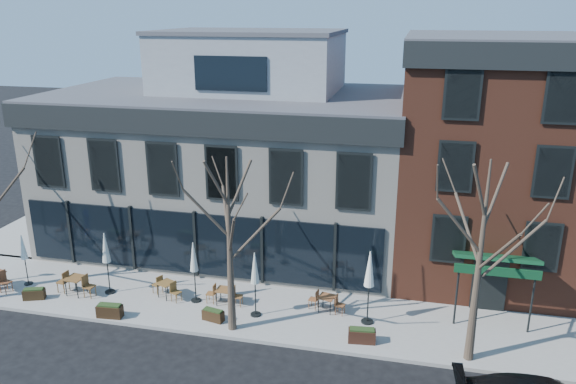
# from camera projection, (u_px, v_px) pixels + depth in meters

# --- Properties ---
(ground) EXTENTS (120.00, 120.00, 0.00)m
(ground) POSITION_uv_depth(u_px,v_px,m) (198.00, 280.00, 26.61)
(ground) COLOR black
(ground) RESTS_ON ground
(sidewalk_front) EXTENTS (33.50, 4.70, 0.15)m
(sidewalk_front) POSITION_uv_depth(u_px,v_px,m) (251.00, 309.00, 23.90)
(sidewalk_front) COLOR gray
(sidewalk_front) RESTS_ON ground
(sidewalk_side) EXTENTS (4.50, 12.00, 0.15)m
(sidewalk_side) POSITION_uv_depth(u_px,v_px,m) (63.00, 217.00, 34.56)
(sidewalk_side) COLOR gray
(sidewalk_side) RESTS_ON ground
(corner_building) EXTENTS (18.39, 10.39, 11.10)m
(corner_building) POSITION_uv_depth(u_px,v_px,m) (231.00, 158.00, 29.83)
(corner_building) COLOR beige
(corner_building) RESTS_ON ground
(red_brick_building) EXTENTS (8.20, 11.78, 11.18)m
(red_brick_building) POSITION_uv_depth(u_px,v_px,m) (488.00, 155.00, 26.71)
(red_brick_building) COLOR brown
(red_brick_building) RESTS_ON ground
(tree_mid) EXTENTS (3.50, 3.55, 7.04)m
(tree_mid) POSITION_uv_depth(u_px,v_px,m) (230.00, 244.00, 21.18)
(tree_mid) COLOR #382B21
(tree_mid) RESTS_ON sidewalk_front
(tree_right) EXTENTS (3.72, 3.77, 7.48)m
(tree_right) POSITION_uv_depth(u_px,v_px,m) (480.00, 261.00, 19.18)
(tree_right) COLOR #382B21
(tree_right) RESTS_ON sidewalk_front
(cafe_set_1) EXTENTS (1.93, 0.84, 1.00)m
(cafe_set_1) POSITION_uv_depth(u_px,v_px,m) (76.00, 284.00, 24.84)
(cafe_set_1) COLOR brown
(cafe_set_1) RESTS_ON sidewalk_front
(cafe_set_2) EXTENTS (1.66, 1.05, 0.86)m
(cafe_set_2) POSITION_uv_depth(u_px,v_px,m) (167.00, 288.00, 24.62)
(cafe_set_2) COLOR brown
(cafe_set_2) RESTS_ON sidewalk_front
(cafe_set_3) EXTENTS (1.62, 0.66, 0.86)m
(cafe_set_3) POSITION_uv_depth(u_px,v_px,m) (224.00, 295.00, 24.04)
(cafe_set_3) COLOR brown
(cafe_set_3) RESTS_ON sidewalk_front
(cafe_set_5) EXTENTS (1.64, 0.75, 0.84)m
(cafe_set_5) POSITION_uv_depth(u_px,v_px,m) (327.00, 302.00, 23.46)
(cafe_set_5) COLOR brown
(cafe_set_5) RESTS_ON sidewalk_front
(umbrella_0) EXTENTS (0.39, 0.39, 2.44)m
(umbrella_0) POSITION_uv_depth(u_px,v_px,m) (23.00, 250.00, 25.38)
(umbrella_0) COLOR black
(umbrella_0) RESTS_ON sidewalk_front
(umbrella_1) EXTENTS (0.46, 0.46, 2.86)m
(umbrella_1) POSITION_uv_depth(u_px,v_px,m) (106.00, 251.00, 24.52)
(umbrella_1) COLOR black
(umbrella_1) RESTS_ON sidewalk_front
(umbrella_2) EXTENTS (0.44, 0.44, 2.76)m
(umbrella_2) POSITION_uv_depth(u_px,v_px,m) (194.00, 260.00, 23.81)
(umbrella_2) COLOR black
(umbrella_2) RESTS_ON sidewalk_front
(umbrella_3) EXTENTS (0.45, 0.45, 2.82)m
(umbrella_3) POSITION_uv_depth(u_px,v_px,m) (255.00, 272.00, 22.67)
(umbrella_3) COLOR black
(umbrella_3) RESTS_ON sidewalk_front
(umbrella_4) EXTENTS (0.50, 0.50, 3.12)m
(umbrella_4) POSITION_uv_depth(u_px,v_px,m) (369.00, 273.00, 22.06)
(umbrella_4) COLOR black
(umbrella_4) RESTS_ON sidewalk_front
(planter_0) EXTENTS (0.97, 0.65, 0.51)m
(planter_0) POSITION_uv_depth(u_px,v_px,m) (34.00, 294.00, 24.50)
(planter_0) COLOR black
(planter_0) RESTS_ON sidewalk_front
(planter_1) EXTENTS (1.07, 0.50, 0.58)m
(planter_1) POSITION_uv_depth(u_px,v_px,m) (110.00, 311.00, 23.05)
(planter_1) COLOR black
(planter_1) RESTS_ON sidewalk_front
(planter_2) EXTENTS (0.94, 0.53, 0.50)m
(planter_2) POSITION_uv_depth(u_px,v_px,m) (213.00, 315.00, 22.81)
(planter_2) COLOR black
(planter_2) RESTS_ON sidewalk_front
(planter_3) EXTENTS (1.07, 0.52, 0.58)m
(planter_3) POSITION_uv_depth(u_px,v_px,m) (362.00, 335.00, 21.30)
(planter_3) COLOR black
(planter_3) RESTS_ON sidewalk_front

